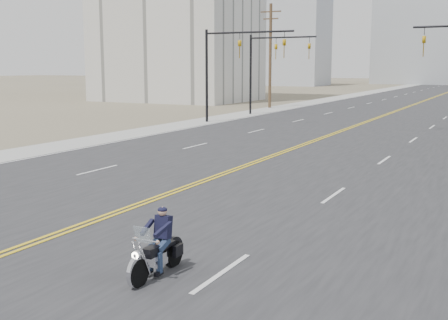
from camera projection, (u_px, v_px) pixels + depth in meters
road at (427, 100)px, 71.66m from camera, size 20.00×200.00×0.01m
sidewalk_left at (339, 98)px, 76.89m from camera, size 3.00×200.00×0.01m
traffic_mast_left at (230, 57)px, 41.68m from camera, size 7.10×0.26×7.00m
traffic_mast_far at (268, 59)px, 48.84m from camera, size 6.10×0.26×7.00m
utility_pole_left at (270, 54)px, 57.19m from camera, size 2.20×0.30×10.50m
haze_bldg_a at (294, 36)px, 125.15m from camera, size 14.00×12.00×22.00m
haze_bldg_d at (420, 30)px, 136.24m from camera, size 20.00×15.00×26.00m
haze_bldg_f at (260, 52)px, 145.60m from camera, size 12.00×12.00×16.00m
motorcyclist at (156, 243)px, 11.38m from camera, size 0.80×1.82×1.41m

